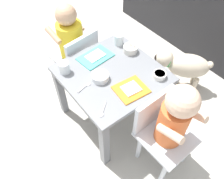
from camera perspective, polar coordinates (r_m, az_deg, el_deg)
The scene contains 14 objects.
ground_plane at distance 1.70m, azimuth 0.00°, elevation -6.26°, with size 7.00×7.00×0.00m, color #B2ADA3.
dining_table at distance 1.42m, azimuth 0.00°, elevation 2.03°, with size 0.56×0.56×0.44m.
seated_child_left at distance 1.66m, azimuth -10.00°, elevation 12.04°, with size 0.31×0.31×0.68m.
seated_child_right at distance 1.20m, azimuth 14.58°, elevation -7.31°, with size 0.29×0.29×0.69m.
dog at distance 1.81m, azimuth 17.26°, elevation 5.80°, with size 0.37×0.35×0.33m.
food_tray_left at distance 1.46m, azimuth -4.04°, elevation 8.18°, with size 0.16×0.22×0.02m.
food_tray_right at distance 1.27m, azimuth 4.82°, elevation 0.14°, with size 0.17×0.19×0.02m.
water_cup_left at distance 1.54m, azimuth 1.68°, elevation 12.20°, with size 0.06×0.06×0.07m.
water_cup_right at distance 1.37m, azimuth -11.74°, elevation 5.23°, with size 0.06×0.06×0.07m.
veggie_bowl_near at distance 1.31m, azimuth -3.02°, elevation 3.28°, with size 0.10×0.10×0.04m.
cereal_bowl_right_side at distance 1.49m, azimuth 4.56°, elevation 10.02°, with size 0.09×0.09×0.04m.
veggie_bowl_far at distance 1.35m, azimuth 11.69°, elevation 3.58°, with size 0.08×0.08×0.03m.
spoon_by_left_tray at distance 1.18m, azimuth -2.24°, elevation -5.29°, with size 0.07×0.09×0.01m.
spoon_by_right_tray at distance 1.29m, azimuth -6.50°, elevation 0.73°, with size 0.03×0.10×0.01m.
Camera 1 is at (0.76, -0.59, 1.41)m, focal length 36.89 mm.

